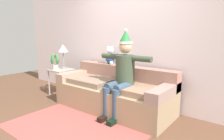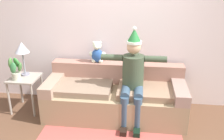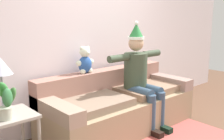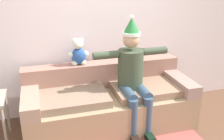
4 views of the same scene
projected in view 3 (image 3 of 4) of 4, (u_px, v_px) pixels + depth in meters
The scene contains 7 objects.
back_wall at pixel (93, 33), 4.03m from camera, with size 7.00×0.10×2.70m, color silver.
couch at pixel (118, 106), 3.83m from camera, with size 2.29×0.94×0.82m.
person_seated at pixel (140, 74), 3.81m from camera, with size 1.02×0.77×1.54m.
teddy_bear at pixel (85, 61), 3.69m from camera, with size 0.29×0.17×0.38m.
side_table at pixel (11, 124), 2.75m from camera, with size 0.48×0.49×0.62m.
table_lamp at pixel (0, 69), 2.69m from camera, with size 0.24×0.24×0.59m.
potted_plant at pixel (5, 101), 2.56m from camera, with size 0.25×0.22×0.39m.
Camera 3 is at (-2.48, -1.68, 1.62)m, focal length 42.48 mm.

